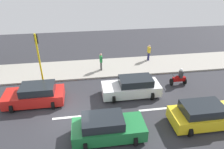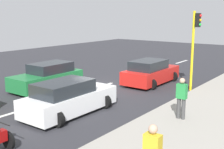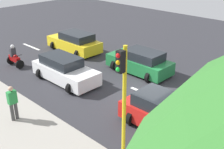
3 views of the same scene
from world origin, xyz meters
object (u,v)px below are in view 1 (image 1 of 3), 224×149
object	(u,v)px
car_yellow_cab	(205,115)
motorcycle	(179,78)
pedestrian_near_signal	(149,52)
pedestrian_by_tree	(101,61)
car_red	(35,95)
car_green	(107,128)
car_white	(132,87)
traffic_light_corner	(38,52)

from	to	relation	value
car_yellow_cab	motorcycle	world-z (taller)	motorcycle
pedestrian_near_signal	pedestrian_by_tree	size ratio (longest dim) A/B	1.00
car_red	car_green	distance (m)	6.35
car_green	pedestrian_near_signal	size ratio (longest dim) A/B	2.53
car_red	car_white	size ratio (longest dim) A/B	0.95
car_yellow_cab	motorcycle	size ratio (longest dim) A/B	2.97
car_red	pedestrian_by_tree	xyz separation A→B (m)	(4.42, -5.30, 0.35)
car_white	motorcycle	size ratio (longest dim) A/B	2.94
car_white	motorcycle	distance (m)	4.43
car_red	car_green	size ratio (longest dim) A/B	1.00
motorcycle	traffic_light_corner	bearing A→B (deg)	80.88
car_red	car_yellow_cab	size ratio (longest dim) A/B	0.94
pedestrian_by_tree	traffic_light_corner	bearing A→B (deg)	107.18
motorcycle	pedestrian_by_tree	xyz separation A→B (m)	(3.45, 6.31, 0.42)
car_green	pedestrian_by_tree	distance (m)	8.58
traffic_light_corner	pedestrian_near_signal	bearing A→B (deg)	-73.04
car_white	pedestrian_by_tree	size ratio (longest dim) A/B	2.66
motorcycle	pedestrian_near_signal	size ratio (longest dim) A/B	0.91
car_green	traffic_light_corner	bearing A→B (deg)	34.03
car_green	car_red	bearing A→B (deg)	49.34
car_green	motorcycle	world-z (taller)	motorcycle
car_green	pedestrian_by_tree	world-z (taller)	pedestrian_by_tree
car_green	pedestrian_by_tree	xyz separation A→B (m)	(8.56, -0.48, 0.35)
car_white	pedestrian_by_tree	xyz separation A→B (m)	(4.38, 1.98, 0.35)
car_green	car_yellow_cab	bearing A→B (deg)	-87.73
car_red	car_white	distance (m)	7.28
car_yellow_cab	pedestrian_near_signal	size ratio (longest dim) A/B	2.69
pedestrian_near_signal	traffic_light_corner	bearing A→B (deg)	106.96
traffic_light_corner	car_green	bearing A→B (deg)	-145.97
car_red	pedestrian_near_signal	bearing A→B (deg)	-60.31
car_red	traffic_light_corner	world-z (taller)	traffic_light_corner
car_green	pedestrian_by_tree	size ratio (longest dim) A/B	2.53
car_red	traffic_light_corner	distance (m)	3.59
motorcycle	pedestrian_by_tree	distance (m)	7.20
car_white	traffic_light_corner	world-z (taller)	traffic_light_corner
car_yellow_cab	pedestrian_near_signal	world-z (taller)	pedestrian_near_signal
car_white	motorcycle	bearing A→B (deg)	-77.81
car_yellow_cab	traffic_light_corner	xyz separation A→B (m)	(6.70, 11.02, 2.22)
car_yellow_cab	traffic_light_corner	world-z (taller)	traffic_light_corner
car_white	pedestrian_near_signal	xyz separation A→B (m)	(5.94, -3.19, 0.35)
car_red	pedestrian_by_tree	distance (m)	6.91
car_red	motorcycle	size ratio (longest dim) A/B	2.79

